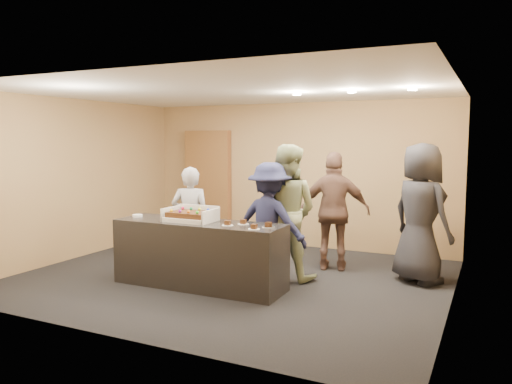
{
  "coord_description": "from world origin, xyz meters",
  "views": [
    {
      "loc": [
        3.42,
        -6.3,
        2.02
      ],
      "look_at": [
        0.38,
        0.0,
        1.28
      ],
      "focal_mm": 35.0,
      "sensor_mm": 36.0,
      "label": 1
    }
  ],
  "objects_px": {
    "person_brown_extra": "(335,211)",
    "person_navy_man": "(270,223)",
    "plate_stack": "(138,216)",
    "person_server_grey": "(191,220)",
    "person_sage_man": "(286,212)",
    "person_dark_suit": "(421,213)",
    "sheet_cake": "(190,214)",
    "storage_cabinet": "(208,185)",
    "cake_box": "(191,218)",
    "serving_counter": "(199,254)"
  },
  "relations": [
    {
      "from": "person_brown_extra",
      "to": "person_navy_man",
      "type": "bearing_deg",
      "value": 44.84
    },
    {
      "from": "plate_stack",
      "to": "person_server_grey",
      "type": "distance_m",
      "value": 0.8
    },
    {
      "from": "person_sage_man",
      "to": "person_dark_suit",
      "type": "xyz_separation_m",
      "value": [
        1.79,
        0.61,
        0.01
      ]
    },
    {
      "from": "sheet_cake",
      "to": "person_sage_man",
      "type": "distance_m",
      "value": 1.39
    },
    {
      "from": "person_server_grey",
      "to": "storage_cabinet",
      "type": "bearing_deg",
      "value": -84.35
    },
    {
      "from": "person_sage_man",
      "to": "person_navy_man",
      "type": "relative_size",
      "value": 1.15
    },
    {
      "from": "person_dark_suit",
      "to": "storage_cabinet",
      "type": "bearing_deg",
      "value": 17.42
    },
    {
      "from": "sheet_cake",
      "to": "person_navy_man",
      "type": "distance_m",
      "value": 1.12
    },
    {
      "from": "plate_stack",
      "to": "person_sage_man",
      "type": "xyz_separation_m",
      "value": [
        1.94,
        0.94,
        0.06
      ]
    },
    {
      "from": "cake_box",
      "to": "plate_stack",
      "type": "distance_m",
      "value": 0.9
    },
    {
      "from": "storage_cabinet",
      "to": "person_server_grey",
      "type": "height_order",
      "value": "storage_cabinet"
    },
    {
      "from": "cake_box",
      "to": "person_sage_man",
      "type": "bearing_deg",
      "value": 40.55
    },
    {
      "from": "cake_box",
      "to": "person_server_grey",
      "type": "relative_size",
      "value": 0.42
    },
    {
      "from": "serving_counter",
      "to": "person_dark_suit",
      "type": "bearing_deg",
      "value": 29.05
    },
    {
      "from": "person_sage_man",
      "to": "person_server_grey",
      "type": "bearing_deg",
      "value": 15.77
    },
    {
      "from": "person_sage_man",
      "to": "person_dark_suit",
      "type": "height_order",
      "value": "person_dark_suit"
    },
    {
      "from": "storage_cabinet",
      "to": "person_sage_man",
      "type": "height_order",
      "value": "storage_cabinet"
    },
    {
      "from": "serving_counter",
      "to": "plate_stack",
      "type": "xyz_separation_m",
      "value": [
        -1.04,
        -0.02,
        0.47
      ]
    },
    {
      "from": "person_sage_man",
      "to": "person_navy_man",
      "type": "xyz_separation_m",
      "value": [
        -0.13,
        -0.29,
        -0.12
      ]
    },
    {
      "from": "person_server_grey",
      "to": "person_navy_man",
      "type": "height_order",
      "value": "person_navy_man"
    },
    {
      "from": "cake_box",
      "to": "person_dark_suit",
      "type": "xyz_separation_m",
      "value": [
        2.83,
        1.51,
        0.04
      ]
    },
    {
      "from": "person_sage_man",
      "to": "person_navy_man",
      "type": "height_order",
      "value": "person_sage_man"
    },
    {
      "from": "storage_cabinet",
      "to": "cake_box",
      "type": "relative_size",
      "value": 3.27
    },
    {
      "from": "storage_cabinet",
      "to": "person_navy_man",
      "type": "relative_size",
      "value": 1.29
    },
    {
      "from": "plate_stack",
      "to": "person_sage_man",
      "type": "height_order",
      "value": "person_sage_man"
    },
    {
      "from": "person_server_grey",
      "to": "person_navy_man",
      "type": "xyz_separation_m",
      "value": [
        1.29,
        0.06,
        0.04
      ]
    },
    {
      "from": "serving_counter",
      "to": "storage_cabinet",
      "type": "height_order",
      "value": "storage_cabinet"
    },
    {
      "from": "person_navy_man",
      "to": "person_dark_suit",
      "type": "xyz_separation_m",
      "value": [
        1.91,
        0.9,
        0.14
      ]
    },
    {
      "from": "person_navy_man",
      "to": "storage_cabinet",
      "type": "bearing_deg",
      "value": -38.04
    },
    {
      "from": "sheet_cake",
      "to": "cake_box",
      "type": "bearing_deg",
      "value": 89.09
    },
    {
      "from": "serving_counter",
      "to": "person_brown_extra",
      "type": "bearing_deg",
      "value": 49.39
    },
    {
      "from": "serving_counter",
      "to": "sheet_cake",
      "type": "bearing_deg",
      "value": 179.42
    },
    {
      "from": "person_sage_man",
      "to": "person_brown_extra",
      "type": "bearing_deg",
      "value": -121.55
    },
    {
      "from": "person_server_grey",
      "to": "plate_stack",
      "type": "bearing_deg",
      "value": 27.75
    },
    {
      "from": "storage_cabinet",
      "to": "person_dark_suit",
      "type": "relative_size",
      "value": 1.11
    },
    {
      "from": "sheet_cake",
      "to": "person_dark_suit",
      "type": "distance_m",
      "value": 3.22
    },
    {
      "from": "person_brown_extra",
      "to": "person_dark_suit",
      "type": "distance_m",
      "value": 1.3
    },
    {
      "from": "storage_cabinet",
      "to": "person_navy_man",
      "type": "distance_m",
      "value": 3.42
    },
    {
      "from": "serving_counter",
      "to": "storage_cabinet",
      "type": "xyz_separation_m",
      "value": [
        -1.67,
        3.0,
        0.65
      ]
    },
    {
      "from": "storage_cabinet",
      "to": "sheet_cake",
      "type": "height_order",
      "value": "storage_cabinet"
    },
    {
      "from": "plate_stack",
      "to": "storage_cabinet",
      "type": "bearing_deg",
      "value": 101.88
    },
    {
      "from": "storage_cabinet",
      "to": "sheet_cake",
      "type": "bearing_deg",
      "value": -62.93
    },
    {
      "from": "cake_box",
      "to": "person_brown_extra",
      "type": "height_order",
      "value": "person_brown_extra"
    },
    {
      "from": "plate_stack",
      "to": "person_brown_extra",
      "type": "height_order",
      "value": "person_brown_extra"
    },
    {
      "from": "plate_stack",
      "to": "person_brown_extra",
      "type": "bearing_deg",
      "value": 34.71
    },
    {
      "from": "storage_cabinet",
      "to": "sheet_cake",
      "type": "xyz_separation_m",
      "value": [
        1.54,
        -3.0,
        -0.1
      ]
    },
    {
      "from": "person_brown_extra",
      "to": "storage_cabinet",
      "type": "bearing_deg",
      "value": -37.76
    },
    {
      "from": "person_dark_suit",
      "to": "sheet_cake",
      "type": "bearing_deg",
      "value": 64.49
    },
    {
      "from": "serving_counter",
      "to": "person_sage_man",
      "type": "distance_m",
      "value": 1.39
    },
    {
      "from": "storage_cabinet",
      "to": "person_brown_extra",
      "type": "height_order",
      "value": "storage_cabinet"
    }
  ]
}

